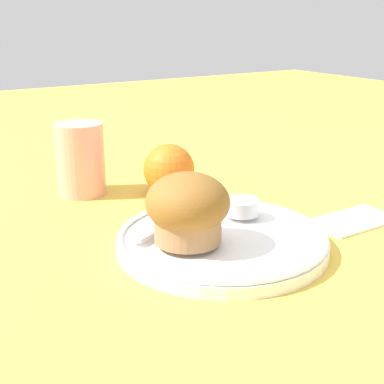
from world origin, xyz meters
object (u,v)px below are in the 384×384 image
(orange_fruit, at_px, (169,169))
(muffin, at_px, (188,208))
(juice_glass, at_px, (81,159))
(butter_knife, at_px, (184,215))

(orange_fruit, bearing_deg, muffin, -114.47)
(muffin, xyz_separation_m, juice_glass, (-0.02, 0.28, -0.00))
(butter_knife, distance_m, orange_fruit, 0.15)
(butter_knife, relative_size, orange_fruit, 2.33)
(muffin, xyz_separation_m, orange_fruit, (0.09, 0.20, -0.02))
(juice_glass, bearing_deg, orange_fruit, -32.88)
(butter_knife, xyz_separation_m, juice_glass, (-0.05, 0.21, 0.03))
(muffin, height_order, juice_glass, juice_glass)
(muffin, height_order, butter_knife, muffin)
(butter_knife, height_order, orange_fruit, orange_fruit)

